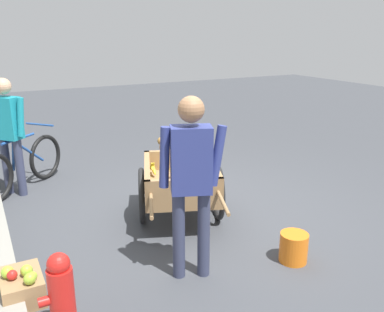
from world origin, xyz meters
name	(u,v)px	position (x,y,z in m)	size (l,w,h in m)	color
ground_plane	(199,214)	(0.00, 0.00, 0.00)	(24.00, 24.00, 0.00)	#3D3F44
fruit_cart	(180,184)	(-0.02, 0.26, 0.44)	(1.81, 1.31, 0.71)	#937047
vendor_person	(191,173)	(-1.09, 0.68, 0.97)	(0.31, 0.54, 1.62)	#333851
bicycle	(22,166)	(1.83, 1.76, 0.35)	(1.17, 1.26, 0.85)	black
cyclist_person	(8,127)	(1.73, 1.87, 0.92)	(0.40, 0.41, 1.55)	#333851
dog	(165,148)	(1.99, -0.45, 0.27)	(0.67, 0.26, 0.40)	#AD7A38
fire_hydrant	(61,296)	(-1.35, 1.85, 0.33)	(0.25, 0.25, 0.67)	red
plastic_bucket	(294,247)	(-1.33, -0.28, 0.14)	(0.27, 0.27, 0.29)	orange
apple_crate	(22,286)	(-0.75, 2.07, 0.13)	(0.44, 0.32, 0.32)	#99754C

